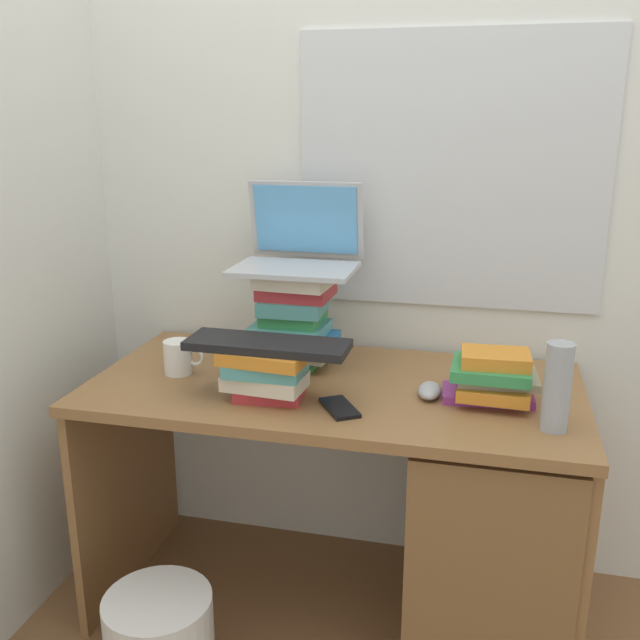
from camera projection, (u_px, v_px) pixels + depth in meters
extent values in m
plane|color=brown|center=(333.00, 604.00, 2.18)|extent=(6.00, 6.00, 0.00)
cube|color=silver|center=(362.00, 162.00, 2.16)|extent=(6.00, 0.05, 2.60)
cube|color=silver|center=(451.00, 173.00, 2.08)|extent=(0.90, 0.01, 0.80)
cube|color=silver|center=(28.00, 166.00, 2.01)|extent=(0.05, 6.00, 2.60)
cube|color=olive|center=(334.00, 388.00, 1.98)|extent=(1.35, 0.67, 0.03)
cube|color=olive|center=(128.00, 477.00, 2.23)|extent=(0.02, 0.61, 0.70)
cube|color=olive|center=(571.00, 534.00, 1.93)|extent=(0.02, 0.61, 0.70)
cube|color=brown|center=(490.00, 530.00, 1.95)|extent=(0.40, 0.57, 0.66)
cube|color=#338C4C|center=(292.00, 358.00, 2.12)|extent=(0.17, 0.17, 0.04)
cube|color=gray|center=(295.00, 348.00, 2.10)|extent=(0.24, 0.19, 0.03)
cube|color=#2672B2|center=(297.00, 339.00, 2.09)|extent=(0.24, 0.14, 0.03)
cube|color=teal|center=(290.00, 329.00, 2.08)|extent=(0.22, 0.20, 0.03)
cube|color=#338C4C|center=(294.00, 316.00, 2.09)|extent=(0.17, 0.18, 0.04)
cube|color=teal|center=(293.00, 305.00, 2.06)|extent=(0.19, 0.17, 0.04)
cube|color=#B22D33|center=(297.00, 291.00, 2.06)|extent=(0.21, 0.18, 0.04)
cube|color=beige|center=(296.00, 279.00, 2.04)|extent=(0.21, 0.20, 0.04)
cube|color=#B22D33|center=(270.00, 392.00, 1.87)|extent=(0.18, 0.14, 0.03)
cube|color=beige|center=(265.00, 381.00, 1.85)|extent=(0.22, 0.14, 0.04)
cube|color=teal|center=(266.00, 368.00, 1.84)|extent=(0.20, 0.14, 0.03)
cube|color=orange|center=(266.00, 355.00, 1.83)|extent=(0.23, 0.18, 0.03)
cube|color=#8C338C|center=(487.00, 395.00, 1.86)|extent=(0.24, 0.14, 0.02)
cube|color=orange|center=(494.00, 389.00, 1.83)|extent=(0.19, 0.18, 0.03)
cube|color=gray|center=(497.00, 377.00, 1.84)|extent=(0.21, 0.17, 0.02)
cube|color=#338C4C|center=(491.00, 369.00, 1.82)|extent=(0.20, 0.17, 0.03)
cube|color=orange|center=(495.00, 358.00, 1.80)|extent=(0.18, 0.13, 0.03)
cube|color=#B7BABF|center=(294.00, 269.00, 2.04)|extent=(0.35, 0.24, 0.01)
cube|color=#B7BABF|center=(306.00, 220.00, 2.13)|extent=(0.35, 0.05, 0.23)
cube|color=#59A5E5|center=(306.00, 220.00, 2.13)|extent=(0.31, 0.04, 0.20)
cube|color=black|center=(268.00, 345.00, 1.82)|extent=(0.42, 0.14, 0.02)
ellipsoid|color=#A5A8AD|center=(430.00, 391.00, 1.87)|extent=(0.06, 0.10, 0.04)
cylinder|color=white|center=(178.00, 357.00, 2.03)|extent=(0.08, 0.08, 0.10)
torus|color=white|center=(195.00, 357.00, 2.02)|extent=(0.05, 0.01, 0.05)
cylinder|color=#999EA5|center=(557.00, 387.00, 1.65)|extent=(0.06, 0.06, 0.21)
cube|color=black|center=(340.00, 408.00, 1.80)|extent=(0.13, 0.15, 0.01)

